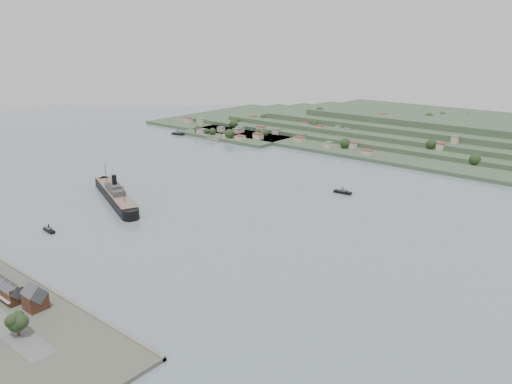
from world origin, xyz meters
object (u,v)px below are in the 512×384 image
Objects in this scene: gabled_building at (35,298)px; tugboat at (49,230)px; fig_tree at (16,322)px; steamship at (114,194)px.

gabled_building reaches higher than tugboat.
tugboat is 139.04m from fig_tree.
steamship is at bearing 132.52° from gabled_building.
steamship reaches higher than tugboat.
gabled_building is 24.57m from fig_tree.
gabled_building is at bearing -31.67° from tugboat.
tugboat is at bearing -70.99° from steamship.
gabled_building is 1.07× the size of tugboat.
steamship is at bearing 132.69° from fig_tree.
fig_tree is (140.38, -152.21, 4.34)m from steamship.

